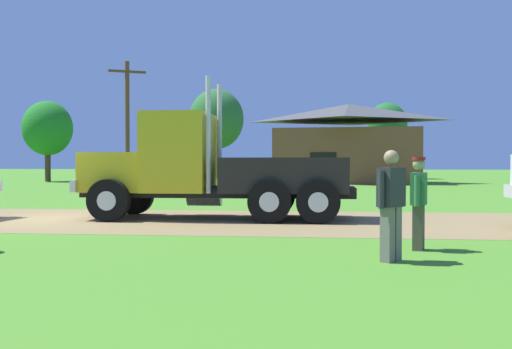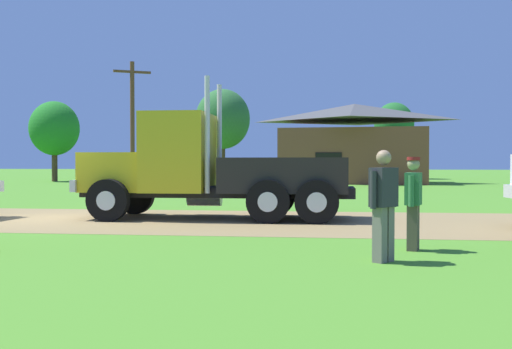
% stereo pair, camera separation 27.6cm
% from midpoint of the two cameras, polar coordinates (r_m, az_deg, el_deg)
% --- Properties ---
extents(ground_plane, '(200.00, 200.00, 0.00)m').
position_cam_midpoint_polar(ground_plane, '(17.86, -17.80, -3.97)').
color(ground_plane, '#4E8E27').
extents(dirt_track, '(120.00, 6.63, 0.01)m').
position_cam_midpoint_polar(dirt_track, '(17.86, -17.80, -3.96)').
color(dirt_track, olive).
rests_on(dirt_track, ground_plane).
extents(truck_foreground_white, '(7.64, 2.73, 3.86)m').
position_cam_midpoint_polar(truck_foreground_white, '(17.10, -3.90, 0.32)').
color(truck_foreground_white, black).
rests_on(truck_foreground_white, ground_plane).
extents(visitor_walking_mid, '(0.35, 0.57, 1.69)m').
position_cam_midpoint_polar(visitor_walking_mid, '(11.38, 15.17, -2.33)').
color(visitor_walking_mid, '#33723F').
rests_on(visitor_walking_mid, ground_plane).
extents(visitor_by_barrel, '(0.49, 0.53, 1.79)m').
position_cam_midpoint_polar(visitor_by_barrel, '(9.96, 12.62, -2.39)').
color(visitor_by_barrel, '#2D2D33').
rests_on(visitor_by_barrel, ground_plane).
extents(shed_building, '(11.38, 8.70, 5.82)m').
position_cam_midpoint_polar(shed_building, '(45.60, 9.35, 2.76)').
color(shed_building, brown).
rests_on(shed_building, ground_plane).
extents(utility_pole_near, '(2.00, 1.17, 7.48)m').
position_cam_midpoint_polar(utility_pole_near, '(36.86, -11.28, 4.94)').
color(utility_pole_near, brown).
rests_on(utility_pole_near, ground_plane).
extents(tree_left, '(3.88, 3.88, 6.32)m').
position_cam_midpoint_polar(tree_left, '(50.64, -18.19, 4.10)').
color(tree_left, '#513823').
rests_on(tree_left, ground_plane).
extents(tree_mid, '(4.97, 4.97, 8.17)m').
position_cam_midpoint_polar(tree_mid, '(55.89, -2.98, 5.18)').
color(tree_mid, '#513823').
rests_on(tree_mid, ground_plane).
extents(tree_right, '(3.57, 3.57, 6.90)m').
position_cam_midpoint_polar(tree_right, '(56.71, 12.92, 4.57)').
color(tree_right, '#513823').
rests_on(tree_right, ground_plane).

